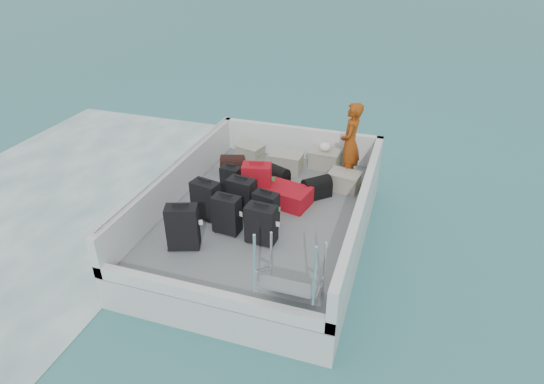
# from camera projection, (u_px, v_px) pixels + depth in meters

# --- Properties ---
(ground) EXTENTS (160.00, 160.00, 0.00)m
(ground) POSITION_uv_depth(u_px,v_px,m) (265.00, 239.00, 8.60)
(ground) COLOR #1C6363
(ground) RESTS_ON ground
(wake_foam) EXTENTS (10.00, 10.00, 0.00)m
(wake_foam) POSITION_uv_depth(u_px,v_px,m) (56.00, 199.00, 9.88)
(wake_foam) COLOR white
(wake_foam) RESTS_ON ground
(ferry_hull) EXTENTS (3.60, 5.00, 0.60)m
(ferry_hull) POSITION_uv_depth(u_px,v_px,m) (265.00, 226.00, 8.44)
(ferry_hull) COLOR silver
(ferry_hull) RESTS_ON ground
(deck) EXTENTS (3.30, 4.70, 0.02)m
(deck) POSITION_uv_depth(u_px,v_px,m) (264.00, 212.00, 8.29)
(deck) COLOR slate
(deck) RESTS_ON ferry_hull
(deck_fittings) EXTENTS (3.60, 5.00, 0.90)m
(deck_fittings) POSITION_uv_depth(u_px,v_px,m) (277.00, 206.00, 7.74)
(deck_fittings) COLOR silver
(deck_fittings) RESTS_ON deck
(suitcase_0) EXTENTS (0.56, 0.43, 0.77)m
(suitcase_0) POSITION_uv_depth(u_px,v_px,m) (183.00, 228.00, 7.16)
(suitcase_0) COLOR black
(suitcase_0) RESTS_ON deck
(suitcase_1) EXTENTS (0.53, 0.37, 0.72)m
(suitcase_1) POSITION_uv_depth(u_px,v_px,m) (206.00, 200.00, 7.92)
(suitcase_1) COLOR black
(suitcase_1) RESTS_ON deck
(suitcase_2) EXTENTS (0.40, 0.26, 0.54)m
(suitcase_2) POSITION_uv_depth(u_px,v_px,m) (231.00, 180.00, 8.75)
(suitcase_2) COLOR black
(suitcase_2) RESTS_ON deck
(suitcase_3) EXTENTS (0.47, 0.30, 0.69)m
(suitcase_3) POSITION_uv_depth(u_px,v_px,m) (227.00, 215.00, 7.55)
(suitcase_3) COLOR black
(suitcase_3) RESTS_ON deck
(suitcase_4) EXTENTS (0.50, 0.34, 0.69)m
(suitcase_4) POSITION_uv_depth(u_px,v_px,m) (242.00, 197.00, 8.06)
(suitcase_4) COLOR black
(suitcase_4) RESTS_ON deck
(suitcase_5) EXTENTS (0.59, 0.43, 0.73)m
(suitcase_5) POSITION_uv_depth(u_px,v_px,m) (257.00, 182.00, 8.48)
(suitcase_5) COLOR #B60E1A
(suitcase_5) RESTS_ON deck
(suitcase_6) EXTENTS (0.51, 0.32, 0.68)m
(suitcase_6) POSITION_uv_depth(u_px,v_px,m) (261.00, 225.00, 7.31)
(suitcase_6) COLOR black
(suitcase_6) RESTS_ON deck
(suitcase_7) EXTENTS (0.47, 0.33, 0.60)m
(suitcase_7) POSITION_uv_depth(u_px,v_px,m) (266.00, 208.00, 7.81)
(suitcase_7) COLOR black
(suitcase_7) RESTS_ON deck
(suitcase_8) EXTENTS (0.96, 0.73, 0.34)m
(suitcase_8) POSITION_uv_depth(u_px,v_px,m) (287.00, 196.00, 8.43)
(suitcase_8) COLOR #B60E1A
(suitcase_8) RESTS_ON deck
(duffel_0) EXTENTS (0.55, 0.43, 0.32)m
(duffel_0) POSITION_uv_depth(u_px,v_px,m) (233.00, 166.00, 9.50)
(duffel_0) COLOR black
(duffel_0) RESTS_ON deck
(duffel_1) EXTENTS (0.49, 0.44, 0.32)m
(duffel_1) POSITION_uv_depth(u_px,v_px,m) (278.00, 178.00, 9.05)
(duffel_1) COLOR black
(duffel_1) RESTS_ON deck
(duffel_2) EXTENTS (0.60, 0.59, 0.32)m
(duffel_2) POSITION_uv_depth(u_px,v_px,m) (316.00, 189.00, 8.67)
(duffel_2) COLOR black
(duffel_2) RESTS_ON deck
(crate_0) EXTENTS (0.61, 0.49, 0.32)m
(crate_0) POSITION_uv_depth(u_px,v_px,m) (250.00, 153.00, 10.06)
(crate_0) COLOR #A1A08D
(crate_0) RESTS_ON deck
(crate_1) EXTENTS (0.65, 0.45, 0.39)m
(crate_1) POSITION_uv_depth(u_px,v_px,m) (286.00, 163.00, 9.56)
(crate_1) COLOR #A1A08D
(crate_1) RESTS_ON deck
(crate_2) EXTENTS (0.63, 0.45, 0.37)m
(crate_2) POSITION_uv_depth(u_px,v_px,m) (324.00, 160.00, 9.72)
(crate_2) COLOR #A1A08D
(crate_2) RESTS_ON deck
(crate_3) EXTENTS (0.62, 0.48, 0.34)m
(crate_3) POSITION_uv_depth(u_px,v_px,m) (344.00, 182.00, 8.90)
(crate_3) COLOR #A1A08D
(crate_3) RESTS_ON deck
(yellow_bag) EXTENTS (0.28, 0.26, 0.22)m
(yellow_bag) POSITION_uv_depth(u_px,v_px,m) (326.00, 161.00, 9.85)
(yellow_bag) COLOR gold
(yellow_bag) RESTS_ON deck
(white_bag) EXTENTS (0.24, 0.24, 0.18)m
(white_bag) POSITION_uv_depth(u_px,v_px,m) (325.00, 148.00, 9.59)
(white_bag) COLOR white
(white_bag) RESTS_ON crate_2
(passenger) EXTENTS (0.40, 0.62, 1.65)m
(passenger) POSITION_uv_depth(u_px,v_px,m) (350.00, 143.00, 8.89)
(passenger) COLOR #C85312
(passenger) RESTS_ON deck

